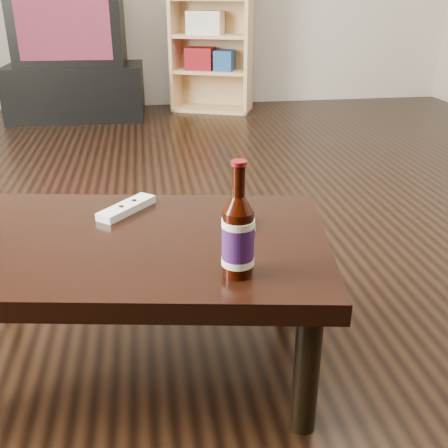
{
  "coord_description": "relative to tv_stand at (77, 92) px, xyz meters",
  "views": [
    {
      "loc": [
        -0.27,
        -1.77,
        0.95
      ],
      "look_at": [
        -0.12,
        -0.79,
        0.5
      ],
      "focal_mm": 42.0,
      "sensor_mm": 36.0,
      "label": 1
    }
  ],
  "objects": [
    {
      "name": "floor",
      "position": [
        0.79,
        -2.57,
        -0.21
      ],
      "size": [
        5.0,
        6.0,
        0.01
      ],
      "primitive_type": "cube",
      "color": "black",
      "rests_on": "ground"
    },
    {
      "name": "tv_stand",
      "position": [
        0.0,
        0.0,
        0.0
      ],
      "size": [
        1.06,
        0.56,
        0.42
      ],
      "primitive_type": "cube",
      "rotation": [
        0.0,
        0.0,
        -0.04
      ],
      "color": "black",
      "rests_on": "floor"
    },
    {
      "name": "tv",
      "position": [
        -0.0,
        -0.0,
        0.51
      ],
      "size": [
        0.82,
        0.53,
        0.6
      ],
      "rotation": [
        0.0,
        0.0,
        -0.04
      ],
      "color": "black",
      "rests_on": "tv_stand"
    },
    {
      "name": "bookshelf",
      "position": [
        1.1,
        0.14,
        0.42
      ],
      "size": [
        0.71,
        0.51,
        1.21
      ],
      "rotation": [
        0.0,
        0.0,
        -0.37
      ],
      "color": "tan",
      "rests_on": "floor"
    },
    {
      "name": "coffee_table",
      "position": [
        0.45,
        -3.14,
        0.12
      ],
      "size": [
        1.11,
        0.76,
        0.38
      ],
      "rotation": [
        0.0,
        0.0,
        -0.17
      ],
      "color": "black",
      "rests_on": "floor"
    },
    {
      "name": "beer_bottle",
      "position": [
        0.7,
        -3.36,
        0.27
      ],
      "size": [
        0.07,
        0.07,
        0.26
      ],
      "rotation": [
        0.0,
        0.0,
        -0.05
      ],
      "color": "black",
      "rests_on": "coffee_table"
    },
    {
      "name": "phone",
      "position": [
        0.77,
        -3.11,
        0.18
      ],
      "size": [
        0.06,
        0.1,
        0.02
      ],
      "rotation": [
        0.0,
        0.0,
        -0.17
      ],
      "color": "silver",
      "rests_on": "coffee_table"
    },
    {
      "name": "remote",
      "position": [
        0.46,
        -2.97,
        0.19
      ],
      "size": [
        0.16,
        0.18,
        0.02
      ],
      "rotation": [
        0.0,
        0.0,
        -0.71
      ],
      "color": "silver",
      "rests_on": "coffee_table"
    }
  ]
}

